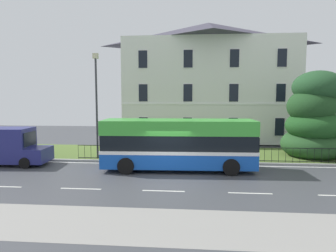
{
  "coord_description": "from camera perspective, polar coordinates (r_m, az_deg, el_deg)",
  "views": [
    {
      "loc": [
        1.33,
        -15.13,
        4.39
      ],
      "look_at": [
        -0.36,
        5.01,
        2.4
      ],
      "focal_mm": 31.35,
      "sensor_mm": 36.0,
      "label": 1
    }
  ],
  "objects": [
    {
      "name": "evergreen_tree",
      "position": [
        23.37,
        26.51,
        0.92
      ],
      "size": [
        4.44,
        4.52,
        6.46
      ],
      "color": "#423328",
      "rests_on": "ground_plane"
    },
    {
      "name": "ground_plane",
      "position": [
        16.97,
        0.13,
        -9.42
      ],
      "size": [
        60.0,
        56.0,
        0.18
      ],
      "color": "#404247"
    },
    {
      "name": "georgian_townhouse",
      "position": [
        31.97,
        7.74,
        8.79
      ],
      "size": [
        16.55,
        10.91,
        12.05
      ],
      "color": "silver",
      "rests_on": "ground_plane"
    },
    {
      "name": "litter_bin",
      "position": [
        20.32,
        2.41,
        -5.01
      ],
      "size": [
        0.47,
        0.47,
        1.04
      ],
      "color": "#4C4742",
      "rests_on": "ground_plane"
    },
    {
      "name": "single_decker_bus",
      "position": [
        17.67,
        2.07,
        -3.45
      ],
      "size": [
        9.15,
        2.86,
        3.04
      ],
      "rotation": [
        0.0,
        0.0,
        0.03
      ],
      "color": "#154EB5",
      "rests_on": "ground_plane"
    },
    {
      "name": "street_lamp_post",
      "position": [
        21.05,
        -13.74,
        5.09
      ],
      "size": [
        0.36,
        0.24,
        7.26
      ],
      "color": "#333338",
      "rests_on": "ground_plane"
    },
    {
      "name": "iron_verge_railing",
      "position": [
        19.96,
        9.34,
        -5.33
      ],
      "size": [
        19.05,
        0.04,
        0.97
      ],
      "color": "black",
      "rests_on": "ground_plane"
    }
  ]
}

